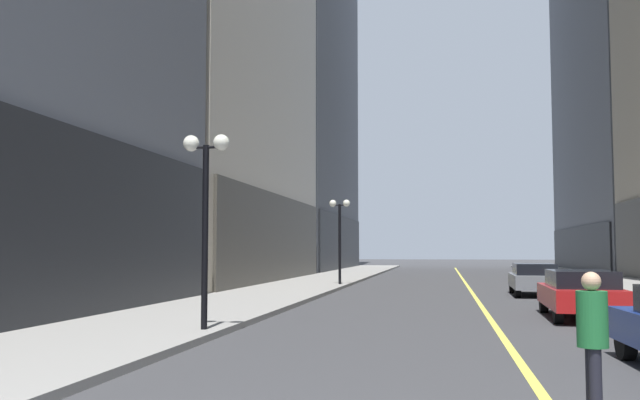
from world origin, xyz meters
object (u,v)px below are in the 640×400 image
car_red (580,292)px  pedestrian_in_green_parka (593,333)px  street_lamp_left_far (340,223)px  car_grey (534,278)px  street_lamp_left_near (206,187)px

car_red → pedestrian_in_green_parka: 12.01m
car_red → street_lamp_left_far: size_ratio=1.06×
car_grey → street_lamp_left_near: size_ratio=1.03×
pedestrian_in_green_parka → street_lamp_left_near: (-6.79, 6.37, 2.31)m
car_grey → street_lamp_left_far: street_lamp_left_far is taller
car_grey → street_lamp_left_near: (-8.84, -15.25, 2.54)m
car_grey → pedestrian_in_green_parka: bearing=-95.4°
pedestrian_in_green_parka → street_lamp_left_far: size_ratio=0.37×
car_red → street_lamp_left_far: bearing=120.7°
car_grey → pedestrian_in_green_parka: pedestrian_in_green_parka is taller
pedestrian_in_green_parka → car_grey: bearing=84.6°
pedestrian_in_green_parka → car_red: bearing=80.1°
car_red → car_grey: size_ratio=1.02×
pedestrian_in_green_parka → street_lamp_left_near: size_ratio=0.37×
car_grey → pedestrian_in_green_parka: (-2.05, -21.61, 0.23)m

